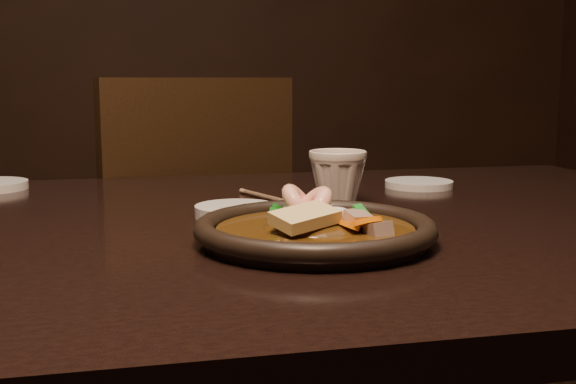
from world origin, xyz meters
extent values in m
cube|color=black|center=(0.00, 0.00, 0.73)|extent=(1.60, 0.90, 0.04)
cylinder|color=black|center=(0.72, 0.37, 0.35)|extent=(0.06, 0.06, 0.71)
cube|color=black|center=(0.01, 0.72, 0.45)|extent=(0.57, 0.57, 0.04)
cylinder|color=black|center=(0.11, 0.95, 0.21)|extent=(0.04, 0.04, 0.43)
cylinder|color=black|center=(-0.22, 0.82, 0.21)|extent=(0.04, 0.04, 0.43)
cube|color=black|center=(0.08, 0.54, 0.70)|extent=(0.40, 0.18, 0.46)
cylinder|color=black|center=(0.13, -0.14, 0.76)|extent=(0.24, 0.24, 0.01)
torus|color=black|center=(0.13, -0.14, 0.77)|extent=(0.27, 0.27, 0.02)
cylinder|color=#3A230A|center=(0.13, -0.14, 0.76)|extent=(0.22, 0.22, 0.01)
ellipsoid|color=#3A230A|center=(0.13, -0.14, 0.76)|extent=(0.12, 0.11, 0.03)
torus|color=#FFBDA1|center=(0.13, -0.08, 0.78)|extent=(0.06, 0.07, 0.05)
torus|color=#FFBDA1|center=(0.13, -0.15, 0.77)|extent=(0.06, 0.07, 0.04)
torus|color=#FFBDA1|center=(0.14, -0.10, 0.78)|extent=(0.05, 0.06, 0.05)
cube|color=gray|center=(0.19, -0.19, 0.77)|extent=(0.03, 0.03, 0.03)
cube|color=gray|center=(0.14, -0.14, 0.77)|extent=(0.03, 0.03, 0.02)
cube|color=gray|center=(0.12, -0.15, 0.77)|extent=(0.03, 0.04, 0.03)
cube|color=gray|center=(0.12, -0.17, 0.77)|extent=(0.03, 0.03, 0.03)
cube|color=gray|center=(0.17, -0.16, 0.78)|extent=(0.03, 0.03, 0.03)
cylinder|color=orange|center=(0.18, -0.18, 0.78)|extent=(0.05, 0.05, 0.02)
cylinder|color=orange|center=(0.16, -0.17, 0.78)|extent=(0.05, 0.05, 0.02)
cylinder|color=orange|center=(0.13, -0.15, 0.78)|extent=(0.02, 0.04, 0.04)
cylinder|color=orange|center=(0.13, -0.15, 0.78)|extent=(0.05, 0.04, 0.04)
cylinder|color=orange|center=(0.13, -0.14, 0.77)|extent=(0.05, 0.04, 0.04)
cube|color=#16751A|center=(0.13, -0.14, 0.77)|extent=(0.02, 0.04, 0.02)
cube|color=#16751A|center=(0.14, -0.14, 0.77)|extent=(0.04, 0.03, 0.01)
cube|color=#16751A|center=(0.11, -0.08, 0.77)|extent=(0.04, 0.02, 0.02)
cube|color=#16751A|center=(0.09, -0.12, 0.78)|extent=(0.02, 0.04, 0.03)
cube|color=#16751A|center=(0.13, -0.14, 0.77)|extent=(0.04, 0.02, 0.03)
cube|color=#16751A|center=(0.18, -0.16, 0.78)|extent=(0.02, 0.04, 0.03)
ellipsoid|color=beige|center=(0.14, -0.15, 0.77)|extent=(0.03, 0.03, 0.02)
ellipsoid|color=beige|center=(0.16, -0.13, 0.78)|extent=(0.04, 0.02, 0.02)
ellipsoid|color=beige|center=(0.10, -0.12, 0.77)|extent=(0.03, 0.04, 0.02)
ellipsoid|color=beige|center=(0.14, -0.14, 0.77)|extent=(0.03, 0.04, 0.02)
ellipsoid|color=beige|center=(0.13, -0.07, 0.77)|extent=(0.04, 0.03, 0.02)
cube|color=#E2CC87|center=(0.11, -0.17, 0.79)|extent=(0.08, 0.07, 0.03)
cylinder|color=silver|center=(0.07, 0.03, 0.76)|extent=(0.11, 0.11, 0.02)
cylinder|color=silver|center=(0.41, 0.22, 0.76)|extent=(0.11, 0.11, 0.01)
imported|color=beige|center=(0.23, 0.09, 0.79)|extent=(0.11, 0.10, 0.08)
cylinder|color=#9F7C5B|center=(0.16, 0.09, 0.75)|extent=(0.10, 0.24, 0.01)
cylinder|color=#9F7C5B|center=(0.16, 0.10, 0.75)|extent=(0.10, 0.24, 0.01)
camera|label=1|loc=(-0.07, -0.89, 0.93)|focal=45.00mm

